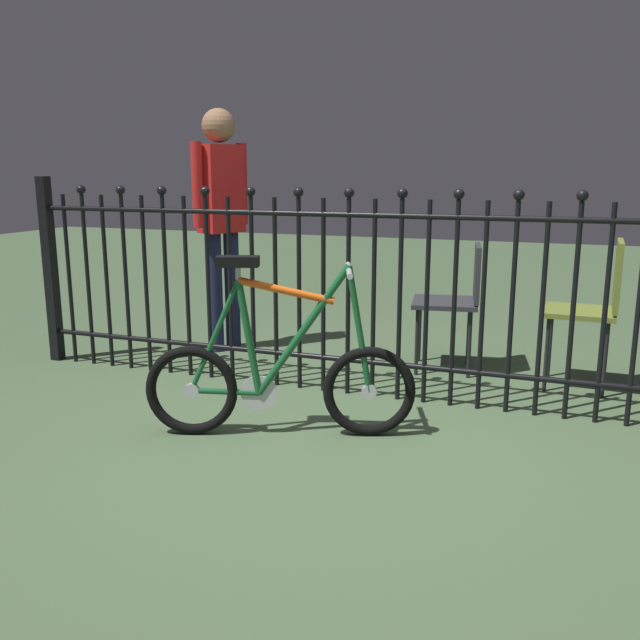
# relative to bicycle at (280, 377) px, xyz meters

# --- Properties ---
(ground_plane) EXTENTS (20.00, 20.00, 0.00)m
(ground_plane) POSITION_rel_bicycle_xyz_m (0.26, -0.00, -0.30)
(ground_plane) COLOR #475F3F
(iron_fence) EXTENTS (4.60, 0.07, 1.25)m
(iron_fence) POSITION_rel_bicycle_xyz_m (0.18, 0.73, 0.33)
(iron_fence) COLOR black
(iron_fence) RESTS_ON ground
(bicycle) EXTENTS (1.27, 0.54, 0.89)m
(bicycle) POSITION_rel_bicycle_xyz_m (0.00, 0.00, 0.00)
(bicycle) COLOR black
(bicycle) RESTS_ON ground
(chair_olive) EXTENTS (0.42, 0.41, 0.90)m
(chair_olive) POSITION_rel_bicycle_xyz_m (1.45, 1.32, 0.24)
(chair_olive) COLOR black
(chair_olive) RESTS_ON ground
(chair_charcoal) EXTENTS (0.47, 0.47, 0.83)m
(chair_charcoal) POSITION_rel_bicycle_xyz_m (0.63, 1.43, 0.21)
(chair_charcoal) COLOR black
(chair_charcoal) RESTS_ON ground
(person_visitor) EXTENTS (0.28, 0.45, 1.71)m
(person_visitor) POSITION_rel_bicycle_xyz_m (-1.05, 1.39, 0.73)
(person_visitor) COLOR #191E3F
(person_visitor) RESTS_ON ground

